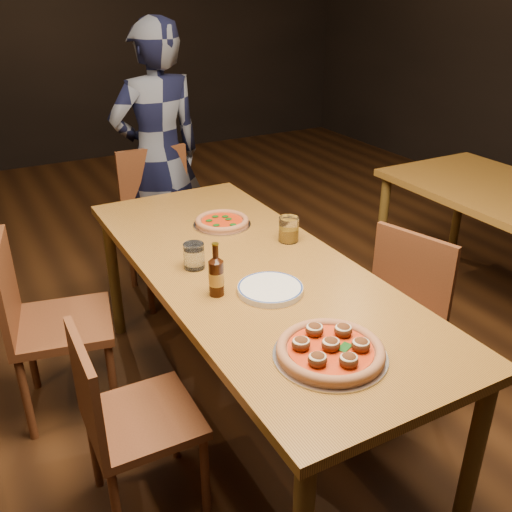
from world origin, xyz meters
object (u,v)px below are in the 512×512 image
plate_stack (270,289)px  amber_glass (289,229)px  beer_bottle (216,277)px  pizza_meatball (330,350)px  chair_end (167,225)px  diner (159,157)px  pizza_margherita (222,222)px  water_glass (194,256)px  chair_main_nw (143,417)px  chair_main_sw (62,323)px  table_main (250,282)px  chair_main_e (385,326)px

plate_stack → amber_glass: bearing=50.1°
plate_stack → beer_bottle: (-0.18, 0.08, 0.06)m
beer_bottle → amber_glass: 0.56m
pizza_meatball → amber_glass: (0.34, 0.81, 0.03)m
chair_end → diner: bearing=76.3°
pizza_meatball → pizza_margherita: bearing=81.7°
beer_bottle → water_glass: (0.01, 0.24, -0.02)m
chair_main_nw → plate_stack: size_ratio=3.29×
chair_main_sw → diner: size_ratio=0.55×
pizza_meatball → table_main: bearing=83.8°
water_glass → diner: size_ratio=0.06×
beer_bottle → plate_stack: bearing=-23.6°
chair_main_nw → pizza_meatball: size_ratio=2.25×
chair_main_nw → table_main: bearing=-64.5°
diner → chair_main_e: bearing=97.6°
chair_main_sw → chair_end: 1.11m
pizza_margherita → water_glass: size_ratio=2.59×
chair_main_sw → beer_bottle: bearing=-128.2°
beer_bottle → amber_glass: size_ratio=1.82×
table_main → plate_stack: bearing=-98.4°
chair_end → pizza_meatball: size_ratio=2.60×
chair_main_sw → water_glass: (0.50, -0.34, 0.35)m
chair_main_nw → chair_main_sw: chair_main_sw is taller
chair_main_e → pizza_margherita: chair_main_e is taller
amber_glass → diner: diner is taller
table_main → chair_end: 1.24m
pizza_meatball → plate_stack: 0.44m
chair_main_sw → pizza_margherita: (0.79, 0.01, 0.32)m
chair_main_sw → plate_stack: (0.67, -0.66, 0.31)m
chair_end → plate_stack: (-0.11, -1.44, 0.29)m
table_main → chair_main_nw: (-0.57, -0.26, -0.27)m
chair_main_sw → amber_glass: 1.08m
chair_main_sw → chair_main_e: 1.42m
chair_main_e → plate_stack: bearing=-108.0°
plate_stack → chair_end: bearing=85.6°
chair_main_nw → water_glass: water_glass is taller
table_main → chair_main_sw: bearing=148.0°
chair_main_nw → chair_end: 1.62m
amber_glass → water_glass: bearing=-175.0°
pizza_margherita → diner: 1.03m
chair_main_sw → water_glass: 0.70m
chair_end → pizza_margherita: 0.83m
plate_stack → diner: size_ratio=0.15×
pizza_meatball → water_glass: 0.78m
table_main → pizza_margherita: 0.47m
chair_main_nw → chair_main_sw: 0.71m
chair_end → pizza_meatball: bearing=-93.1°
chair_main_nw → chair_main_sw: bearing=11.5°
chair_end → chair_main_nw: bearing=-112.3°
chair_main_sw → chair_end: bearing=-33.2°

